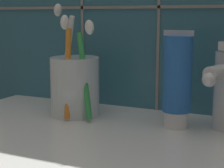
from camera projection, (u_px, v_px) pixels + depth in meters
The scene contains 3 objects.
sink_counter at pixel (108, 144), 51.22cm from camera, with size 58.54×35.40×2.00cm, color silver.
toothbrush_cup at pixel (75, 84), 61.83cm from camera, with size 12.22×9.82×18.62cm.
toothpaste_tube at pixel (177, 80), 54.56cm from camera, with size 4.36×4.16×14.31cm.
Camera 1 is at (20.66, -44.30, 18.41)cm, focal length 60.00 mm.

